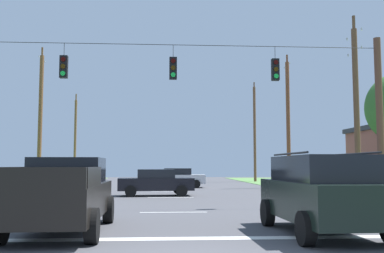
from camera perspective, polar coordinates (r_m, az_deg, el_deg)
The scene contains 16 objects.
stop_bar_stripe at distance 10.87m, azimuth -1.74°, elevation -14.18°, with size 15.38×0.45×0.01m, color white.
lane_dash_0 at distance 16.82m, azimuth -2.39°, elevation -10.93°, with size 0.15×2.50×0.01m, color white.
lane_dash_1 at distance 24.45m, azimuth -2.75°, elevation -9.09°, with size 0.15×2.50×0.01m, color white.
lane_dash_2 at distance 30.23m, azimuth -2.91°, elevation -8.31°, with size 0.15×2.50×0.01m, color white.
lane_dash_3 at distance 35.87m, azimuth -3.01°, elevation -7.80°, with size 0.15×2.50×0.01m, color white.
overhead_signal_span at distance 18.78m, azimuth -2.06°, elevation 1.97°, with size 17.96×0.31×7.35m.
pickup_truck at distance 12.30m, azimuth -16.14°, elevation -8.41°, with size 2.40×5.45×1.95m.
suv_black at distance 11.88m, azimuth 16.26°, elevation -8.08°, with size 2.30×4.84×2.05m.
distant_car_crossing_white at distance 26.62m, azimuth -19.76°, elevation -6.78°, with size 2.20×4.39×1.52m.
distant_car_oncoming at distance 35.30m, azimuth -1.84°, elevation -6.57°, with size 4.34×2.10×1.52m.
distant_car_far_parked at distance 25.88m, azimuth -4.68°, elevation -7.11°, with size 4.41×2.25×1.52m.
utility_pole_mid_right at distance 24.18m, azimuth 20.36°, elevation 2.30°, with size 0.29×1.85×9.50m.
utility_pole_far_right at distance 35.99m, azimuth 12.25°, elevation 0.52°, with size 0.31×1.68×10.61m.
utility_pole_near_left at distance 48.95m, azimuth 8.05°, elevation -0.76°, with size 0.29×1.58×10.91m.
utility_pole_distant_right at distance 37.06m, azimuth -18.90°, elevation 0.90°, with size 0.33×1.81×11.19m.
utility_pole_distant_left at distance 49.64m, azimuth -14.77°, elevation -1.53°, with size 0.26×1.83×9.53m.
Camera 1 is at (-0.34, -7.38, 1.73)m, focal length 41.55 mm.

